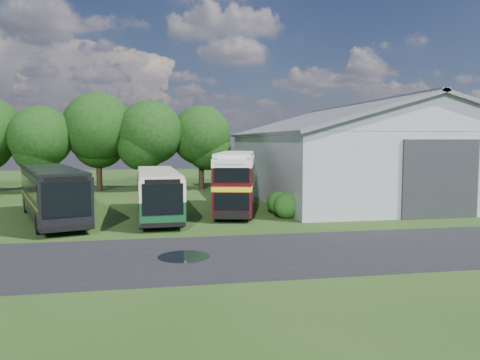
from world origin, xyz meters
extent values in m
plane|color=#1C3510|center=(0.00, 0.00, 0.00)|extent=(120.00, 120.00, 0.00)
cube|color=black|center=(3.00, -3.00, 0.00)|extent=(60.00, 8.00, 0.02)
cylinder|color=black|center=(-1.50, -3.00, 0.00)|extent=(2.20, 2.20, 0.01)
cube|color=gray|center=(15.00, 16.00, 2.75)|extent=(18.00, 24.00, 5.50)
cube|color=#2D3033|center=(15.00, 3.92, 2.50)|extent=(5.20, 0.18, 5.00)
cylinder|color=black|center=(-13.00, 23.50, 1.53)|extent=(0.56, 0.56, 3.06)
sphere|color=black|center=(-13.00, 23.50, 5.27)|extent=(5.78, 5.78, 5.78)
cylinder|color=black|center=(-8.00, 24.80, 1.80)|extent=(0.56, 0.56, 3.60)
sphere|color=black|center=(-8.00, 24.80, 6.20)|extent=(6.80, 6.80, 6.80)
cylinder|color=black|center=(-3.00, 23.80, 1.66)|extent=(0.56, 0.56, 3.31)
sphere|color=black|center=(-3.00, 23.80, 5.70)|extent=(6.26, 6.26, 6.26)
cylinder|color=black|center=(2.00, 24.60, 1.58)|extent=(0.56, 0.56, 3.17)
sphere|color=black|center=(2.00, 24.60, 5.46)|extent=(5.98, 5.98, 5.98)
sphere|color=#194714|center=(5.60, 6.00, 0.00)|extent=(1.70, 1.70, 1.70)
sphere|color=#194714|center=(5.60, 8.00, 0.00)|extent=(1.60, 1.60, 1.60)
cube|color=#0F391D|center=(-2.47, 7.74, 1.65)|extent=(2.95, 11.00, 2.71)
cube|color=#40090D|center=(2.86, 9.06, 2.20)|extent=(4.56, 9.88, 3.83)
cube|color=black|center=(-8.86, 7.54, 1.79)|extent=(6.27, 12.07, 2.94)
camera|label=1|loc=(-2.67, -22.55, 4.91)|focal=35.00mm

